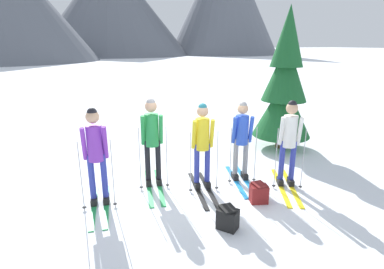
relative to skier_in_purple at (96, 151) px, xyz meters
name	(u,v)px	position (x,y,z in m)	size (l,w,h in m)	color
ground_plane	(191,188)	(1.83, 0.01, -1.05)	(400.00, 400.00, 0.00)	white
skier_in_purple	(96,151)	(0.00, 0.00, 0.00)	(0.61, 1.66, 1.84)	green
skier_in_green	(152,138)	(1.13, 0.41, -0.01)	(0.61, 1.77, 1.87)	green
skier_in_yellow	(202,143)	(2.04, -0.07, -0.06)	(0.61, 1.71, 1.79)	black
skier_in_blue	(241,137)	(2.99, 0.04, -0.06)	(0.69, 1.67, 1.75)	#1E84D1
skier_in_white	(289,138)	(3.75, -0.56, -0.01)	(1.05, 1.76, 1.82)	yellow
pine_tree_near	(284,86)	(5.14, 1.55, 0.72)	(1.61, 1.61, 3.88)	#51381E
backpack_on_snow_front	(228,218)	(1.87, -1.58, -0.87)	(0.39, 0.40, 0.38)	black
backpack_on_snow_beside	(259,193)	(2.82, -1.00, -0.87)	(0.37, 0.32, 0.38)	maroon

